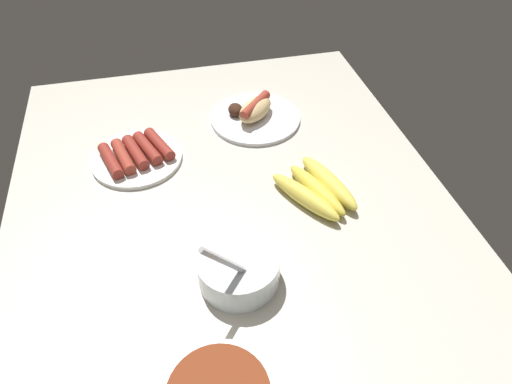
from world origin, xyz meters
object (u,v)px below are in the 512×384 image
bowl_coleslaw (238,268)px  plate_sausages (136,155)px  banana_bunch (317,189)px  plate_hotdog_assembled (254,114)px

bowl_coleslaw → plate_sausages: bearing=-156.9°
plate_sausages → banana_bunch: bearing=60.6°
banana_bunch → plate_hotdog_assembled: (-29.47, -6.46, -0.05)cm
bowl_coleslaw → plate_sausages: 40.22cm
bowl_coleslaw → plate_sausages: size_ratio=0.76×
bowl_coleslaw → plate_hotdog_assembled: 48.18cm
banana_bunch → plate_hotdog_assembled: size_ratio=0.94×
banana_bunch → plate_sausages: size_ratio=1.03×
plate_hotdog_assembled → plate_sausages: plate_hotdog_assembled is taller
plate_hotdog_assembled → plate_sausages: size_ratio=1.10×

